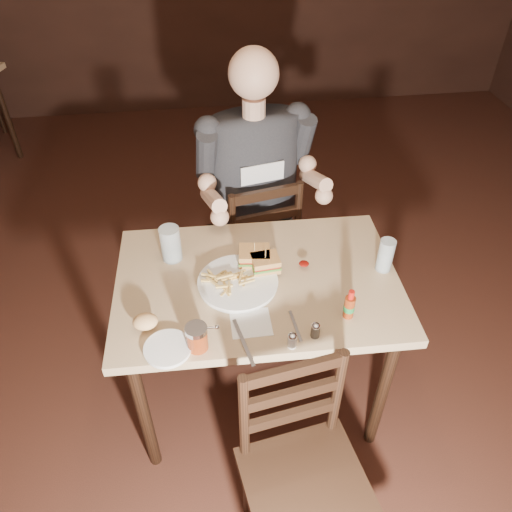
{
  "coord_description": "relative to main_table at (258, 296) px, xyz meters",
  "views": [
    {
      "loc": [
        -0.13,
        -1.26,
        2.13
      ],
      "look_at": [
        0.07,
        0.21,
        0.85
      ],
      "focal_mm": 35.0,
      "sensor_mm": 36.0,
      "label": 1
    }
  ],
  "objects": [
    {
      "name": "salt_shaker",
      "position": [
        0.07,
        -0.34,
        0.12
      ],
      "size": [
        0.03,
        0.03,
        0.06
      ],
      "primitive_type": null,
      "rotation": [
        0.0,
        0.0,
        -0.03
      ],
      "color": "white",
      "rests_on": "main_table"
    },
    {
      "name": "dinner_plate",
      "position": [
        -0.08,
        -0.02,
        0.1
      ],
      "size": [
        0.31,
        0.31,
        0.02
      ],
      "primitive_type": "cylinder",
      "rotation": [
        0.0,
        0.0,
        -0.03
      ],
      "color": "white",
      "rests_on": "main_table"
    },
    {
      "name": "fries_pile",
      "position": [
        -0.11,
        -0.02,
        0.12
      ],
      "size": [
        0.23,
        0.17,
        0.04
      ],
      "primitive_type": null,
      "rotation": [
        0.0,
        0.0,
        -0.03
      ],
      "color": "#E3BC68",
      "rests_on": "dinner_plate"
    },
    {
      "name": "bread_roll",
      "position": [
        -0.43,
        -0.2,
        0.13
      ],
      "size": [
        0.09,
        0.08,
        0.05
      ],
      "primitive_type": "ellipsoid",
      "rotation": [
        0.0,
        0.0,
        -0.03
      ],
      "color": "tan",
      "rests_on": "side_plate"
    },
    {
      "name": "fork",
      "position": [
        0.1,
        -0.26,
        0.09
      ],
      "size": [
        0.02,
        0.15,
        0.0
      ],
      "primitive_type": "cube",
      "rotation": [
        0.0,
        0.0,
        0.08
      ],
      "color": "silver",
      "rests_on": "napkin"
    },
    {
      "name": "ketchup_dollop",
      "position": [
        0.19,
        0.04,
        0.11
      ],
      "size": [
        0.04,
        0.04,
        0.01
      ],
      "primitive_type": "ellipsoid",
      "rotation": [
        0.0,
        0.0,
        -0.03
      ],
      "color": "maroon",
      "rests_on": "dinner_plate"
    },
    {
      "name": "main_table",
      "position": [
        0.0,
        0.0,
        0.0
      ],
      "size": [
        1.14,
        0.77,
        0.77
      ],
      "rotation": [
        0.0,
        0.0,
        -0.03
      ],
      "color": "tan",
      "rests_on": "ground"
    },
    {
      "name": "knife",
      "position": [
        -0.09,
        -0.31,
        0.09
      ],
      "size": [
        0.06,
        0.21,
        0.01
      ],
      "primitive_type": "cube",
      "rotation": [
        0.0,
        0.0,
        0.21
      ],
      "color": "silver",
      "rests_on": "napkin"
    },
    {
      "name": "chair_near",
      "position": [
        0.07,
        -0.69,
        -0.24
      ],
      "size": [
        0.47,
        0.51,
        0.88
      ],
      "primitive_type": null,
      "rotation": [
        0.0,
        0.0,
        0.16
      ],
      "color": "black",
      "rests_on": "ground"
    },
    {
      "name": "diner",
      "position": [
        0.08,
        0.59,
        0.28
      ],
      "size": [
        0.65,
        0.56,
        1.0
      ],
      "primitive_type": null,
      "rotation": [
        0.0,
        0.0,
        0.2
      ],
      "color": "#28292C",
      "rests_on": "chair_far"
    },
    {
      "name": "napkin",
      "position": [
        -0.06,
        -0.22,
        0.09
      ],
      "size": [
        0.14,
        0.13,
        0.0
      ],
      "primitive_type": "cube",
      "rotation": [
        0.0,
        0.0,
        -0.0
      ],
      "color": "white",
      "rests_on": "main_table"
    },
    {
      "name": "room_shell",
      "position": [
        -0.07,
        -0.16,
        0.72
      ],
      "size": [
        7.0,
        7.0,
        7.0
      ],
      "color": "black",
      "rests_on": "ground"
    },
    {
      "name": "glass_left",
      "position": [
        -0.33,
        0.18,
        0.17
      ],
      "size": [
        0.08,
        0.08,
        0.15
      ],
      "primitive_type": "cylinder",
      "rotation": [
        0.0,
        0.0,
        -0.03
      ],
      "color": "silver",
      "rests_on": "main_table"
    },
    {
      "name": "hot_sauce",
      "position": [
        0.3,
        -0.23,
        0.15
      ],
      "size": [
        0.04,
        0.04,
        0.13
      ],
      "primitive_type": null,
      "rotation": [
        0.0,
        0.0,
        -0.03
      ],
      "color": "maroon",
      "rests_on": "main_table"
    },
    {
      "name": "sandwich_left",
      "position": [
        -0.0,
        0.09,
        0.16
      ],
      "size": [
        0.13,
        0.12,
        0.1
      ],
      "primitive_type": null,
      "rotation": [
        0.0,
        0.0,
        -0.12
      ],
      "color": "#C78C45",
      "rests_on": "dinner_plate"
    },
    {
      "name": "side_plate",
      "position": [
        -0.35,
        -0.31,
        0.1
      ],
      "size": [
        0.16,
        0.16,
        0.01
      ],
      "primitive_type": "cylinder",
      "rotation": [
        0.0,
        0.0,
        -0.03
      ],
      "color": "white",
      "rests_on": "main_table"
    },
    {
      "name": "pepper_shaker",
      "position": [
        0.16,
        -0.31,
        0.12
      ],
      "size": [
        0.03,
        0.03,
        0.06
      ],
      "primitive_type": null,
      "rotation": [
        0.0,
        0.0,
        -0.03
      ],
      "color": "#38332D",
      "rests_on": "main_table"
    },
    {
      "name": "chair_far",
      "position": [
        0.07,
        0.64,
        -0.24
      ],
      "size": [
        0.49,
        0.52,
        0.89
      ],
      "primitive_type": null,
      "rotation": [
        0.0,
        0.0,
        3.34
      ],
      "color": "black",
      "rests_on": "ground"
    },
    {
      "name": "glass_right",
      "position": [
        0.51,
        -0.0,
        0.16
      ],
      "size": [
        0.06,
        0.06,
        0.14
      ],
      "primitive_type": "cylinder",
      "rotation": [
        0.0,
        0.0,
        -0.03
      ],
      "color": "silver",
      "rests_on": "main_table"
    },
    {
      "name": "syrup_dispenser",
      "position": [
        -0.25,
        -0.31,
        0.14
      ],
      "size": [
        0.08,
        0.08,
        0.1
      ],
      "primitive_type": null,
      "rotation": [
        0.0,
        0.0,
        -0.03
      ],
      "color": "maroon",
      "rests_on": "main_table"
    },
    {
      "name": "sandwich_right",
      "position": [
        0.04,
        0.04,
        0.15
      ],
      "size": [
        0.11,
        0.1,
        0.1
      ],
      "primitive_type": null,
      "rotation": [
        0.0,
        0.0,
        0.09
      ],
      "color": "#C78C45",
      "rests_on": "dinner_plate"
    }
  ]
}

